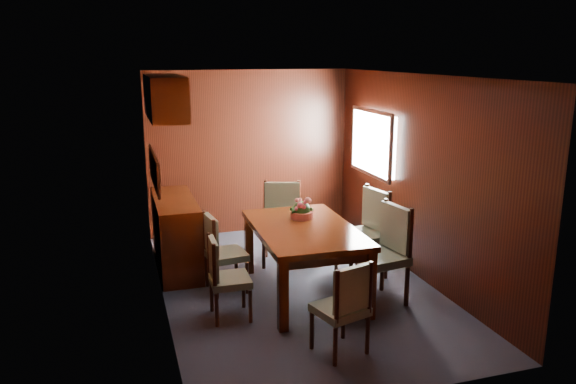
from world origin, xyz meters
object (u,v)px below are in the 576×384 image
object	(u,v)px
chair_left_near	(223,274)
flower_centerpiece	(302,207)
chair_head	(345,304)
sideboard	(176,234)
chair_right_near	(386,248)
dining_table	(304,236)

from	to	relation	value
chair_left_near	flower_centerpiece	world-z (taller)	flower_centerpiece
flower_centerpiece	chair_head	bearing A→B (deg)	-95.39
sideboard	chair_left_near	distance (m)	1.55
sideboard	chair_right_near	distance (m)	2.62
sideboard	flower_centerpiece	xyz separation A→B (m)	(1.35, -0.89, 0.47)
flower_centerpiece	chair_right_near	bearing A→B (deg)	-45.97
sideboard	dining_table	xyz separation A→B (m)	(1.27, -1.20, 0.23)
sideboard	flower_centerpiece	size ratio (longest dim) A/B	5.00
chair_right_near	flower_centerpiece	distance (m)	1.07
dining_table	flower_centerpiece	xyz separation A→B (m)	(0.08, 0.31, 0.25)
sideboard	chair_head	xyz separation A→B (m)	(1.19, -2.55, 0.04)
chair_head	flower_centerpiece	bearing A→B (deg)	68.56
chair_left_near	chair_head	distance (m)	1.36
sideboard	chair_left_near	world-z (taller)	sideboard
chair_left_near	chair_right_near	size ratio (longest dim) A/B	0.80
chair_head	flower_centerpiece	xyz separation A→B (m)	(0.16, 1.67, 0.43)
dining_table	chair_left_near	size ratio (longest dim) A/B	1.97
chair_left_near	chair_head	xyz separation A→B (m)	(0.88, -1.03, 0.01)
chair_right_near	sideboard	bearing A→B (deg)	42.74
chair_right_near	flower_centerpiece	xyz separation A→B (m)	(-0.71, 0.73, 0.32)
chair_left_near	chair_right_near	bearing A→B (deg)	88.41
sideboard	dining_table	size ratio (longest dim) A/B	0.82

